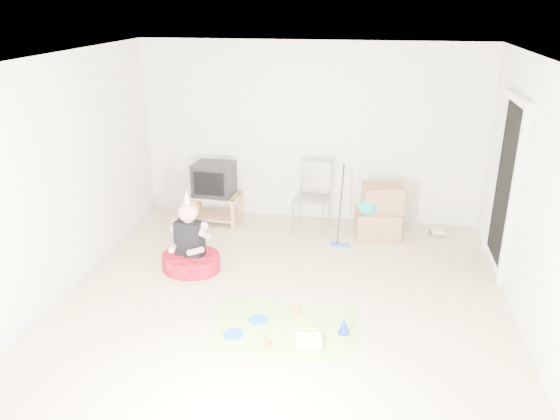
% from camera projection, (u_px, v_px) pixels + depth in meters
% --- Properties ---
extents(ground, '(5.00, 5.00, 0.00)m').
position_uv_depth(ground, '(283.00, 298.00, 6.11)').
color(ground, '#C5B48E').
rests_on(ground, ground).
extents(doorway_recess, '(0.02, 0.90, 2.05)m').
position_uv_depth(doorway_recess, '(506.00, 189.00, 6.46)').
color(doorway_recess, black).
rests_on(doorway_recess, ground).
extents(tv_stand, '(0.74, 0.48, 0.45)m').
position_uv_depth(tv_stand, '(215.00, 206.00, 8.05)').
color(tv_stand, '#9B6E46').
rests_on(tv_stand, ground).
extents(crt_tv, '(0.58, 0.49, 0.48)m').
position_uv_depth(crt_tv, '(214.00, 179.00, 7.89)').
color(crt_tv, black).
rests_on(crt_tv, tv_stand).
extents(folding_chair, '(0.52, 0.50, 1.02)m').
position_uv_depth(folding_chair, '(311.00, 199.00, 7.68)').
color(folding_chair, gray).
rests_on(folding_chair, ground).
extents(cardboard_boxes, '(0.67, 0.56, 0.76)m').
position_uv_depth(cardboard_boxes, '(379.00, 213.00, 7.54)').
color(cardboard_boxes, '#966A48').
rests_on(cardboard_boxes, ground).
extents(floor_mop, '(0.27, 0.36, 1.07)m').
position_uv_depth(floor_mop, '(340.00, 228.00, 7.30)').
color(floor_mop, blue).
rests_on(floor_mop, ground).
extents(book_pile, '(0.23, 0.28, 0.08)m').
position_uv_depth(book_pile, '(437.00, 232.00, 7.73)').
color(book_pile, '#297D59').
rests_on(book_pile, ground).
extents(seated_woman, '(0.82, 0.82, 1.05)m').
position_uv_depth(seated_woman, '(191.00, 252.00, 6.67)').
color(seated_woman, maroon).
rests_on(seated_woman, ground).
extents(party_mat, '(1.43, 1.04, 0.01)m').
position_uv_depth(party_mat, '(284.00, 328.00, 5.55)').
color(party_mat, '#EB3194').
rests_on(party_mat, ground).
extents(birthday_cake, '(0.29, 0.25, 0.13)m').
position_uv_depth(birthday_cake, '(309.00, 341.00, 5.28)').
color(birthday_cake, white).
rests_on(birthday_cake, party_mat).
extents(blue_plate_near, '(0.23, 0.23, 0.01)m').
position_uv_depth(blue_plate_near, '(258.00, 320.00, 5.68)').
color(blue_plate_near, blue).
rests_on(blue_plate_near, party_mat).
extents(blue_plate_far, '(0.21, 0.21, 0.01)m').
position_uv_depth(blue_plate_far, '(233.00, 334.00, 5.44)').
color(blue_plate_far, blue).
rests_on(blue_plate_far, party_mat).
extents(orange_cup_near, '(0.09, 0.09, 0.08)m').
position_uv_depth(orange_cup_near, '(297.00, 310.00, 5.78)').
color(orange_cup_near, orange).
rests_on(orange_cup_near, party_mat).
extents(orange_cup_far, '(0.08, 0.08, 0.08)m').
position_uv_depth(orange_cup_far, '(268.00, 343.00, 5.24)').
color(orange_cup_far, orange).
rests_on(orange_cup_far, party_mat).
extents(blue_party_hat, '(0.16, 0.16, 0.18)m').
position_uv_depth(blue_party_hat, '(344.00, 326.00, 5.43)').
color(blue_party_hat, '#1B37C2').
rests_on(blue_party_hat, party_mat).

